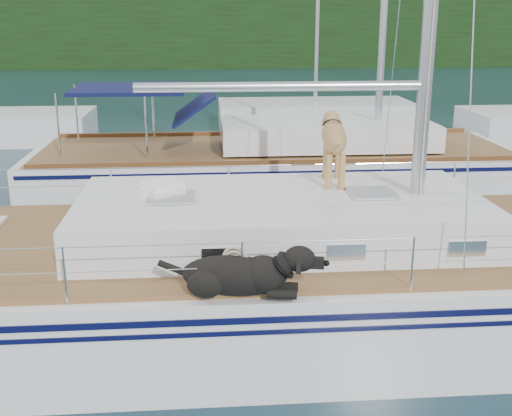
{
  "coord_description": "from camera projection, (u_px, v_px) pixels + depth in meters",
  "views": [
    {
      "loc": [
        -0.15,
        -7.9,
        4.05
      ],
      "look_at": [
        0.5,
        0.2,
        1.6
      ],
      "focal_mm": 45.0,
      "sensor_mm": 36.0,
      "label": 1
    }
  ],
  "objects": [
    {
      "name": "main_sailboat",
      "position": [
        227.0,
        279.0,
        8.53
      ],
      "size": [
        12.0,
        3.98,
        14.01
      ],
      "color": "white",
      "rests_on": "ground"
    },
    {
      "name": "bg_boat_center",
      "position": [
        315.0,
        115.0,
        24.17
      ],
      "size": [
        7.2,
        3.0,
        11.65
      ],
      "color": "white",
      "rests_on": "ground"
    },
    {
      "name": "ground",
      "position": [
        221.0,
        325.0,
        8.72
      ],
      "size": [
        120.0,
        120.0,
        0.0
      ],
      "primitive_type": "plane",
      "color": "black",
      "rests_on": "ground"
    },
    {
      "name": "neighbor_sailboat",
      "position": [
        279.0,
        169.0,
        14.89
      ],
      "size": [
        11.0,
        3.5,
        13.3
      ],
      "color": "white",
      "rests_on": "ground"
    },
    {
      "name": "tree_line",
      "position": [
        205.0,
        29.0,
        50.81
      ],
      "size": [
        90.0,
        3.0,
        6.0
      ],
      "primitive_type": "cube",
      "color": "black",
      "rests_on": "ground"
    },
    {
      "name": "shore_bank",
      "position": [
        205.0,
        59.0,
        52.64
      ],
      "size": [
        92.0,
        1.0,
        1.2
      ],
      "primitive_type": "cube",
      "color": "#595147",
      "rests_on": "ground"
    }
  ]
}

